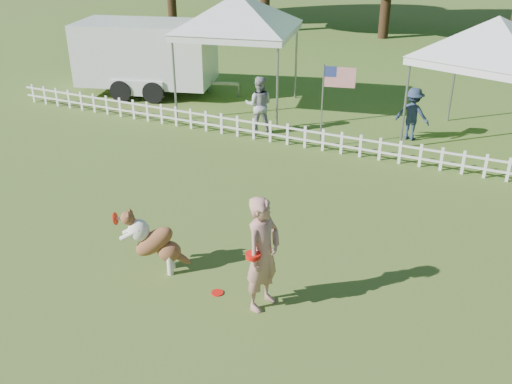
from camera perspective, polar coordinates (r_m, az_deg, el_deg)
ground at (r=9.18m, az=-3.57°, el=-11.59°), size 120.00×120.00×0.00m
picket_fence at (r=14.78m, az=9.46°, el=4.71°), size 22.00×0.08×0.60m
handler at (r=8.72m, az=0.70°, el=-6.20°), size 0.58×0.77×1.90m
dog at (r=9.88m, az=-10.04°, el=-4.91°), size 1.19×0.79×1.17m
frisbee_on_turf at (r=9.51m, az=-3.89°, el=-10.02°), size 0.26×0.26×0.02m
canopy_tent_left at (r=17.96m, az=-1.76°, el=13.62°), size 3.94×3.94×3.45m
canopy_tent_right at (r=15.93m, az=22.10°, el=9.84°), size 3.95×3.95×3.30m
cargo_trailer at (r=20.12m, az=-10.89°, el=13.09°), size 6.01×3.87×2.44m
flag_pole at (r=14.94m, az=6.61°, el=8.44°), size 0.85×0.28×2.22m
spectator_a at (r=16.06m, az=0.29°, el=8.71°), size 0.94×0.84×1.60m
spectator_b at (r=16.11m, az=15.39°, el=7.53°), size 0.99×0.66×1.44m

